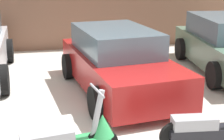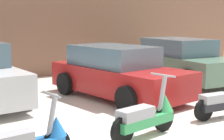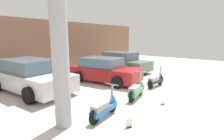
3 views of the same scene
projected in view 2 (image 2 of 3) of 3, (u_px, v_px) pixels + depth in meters
The scene contains 5 objects.
wall_back at pixel (29, 26), 11.32m from camera, with size 19.60×0.12×3.43m, color #845B47.
scooter_front_right at pixel (147, 116), 5.69m from camera, with size 1.45×0.56×1.02m.
scooter_front_center at pixel (224, 101), 6.81m from camera, with size 1.37×0.49×0.95m.
car_rear_center at pixel (117, 73), 8.57m from camera, with size 2.20×3.96×1.29m.
car_rear_right at pixel (181, 61), 10.89m from camera, with size 2.21×4.09×1.34m.
Camera 2 is at (-3.94, -3.42, 1.94)m, focal length 55.00 mm.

